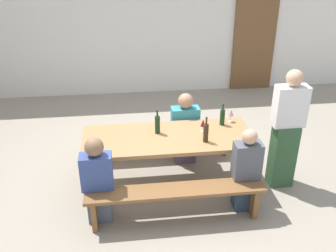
% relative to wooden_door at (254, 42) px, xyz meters
% --- Properties ---
extents(ground_plane, '(24.00, 24.00, 0.00)m').
position_rel_wooden_door_xyz_m(ground_plane, '(-2.27, -3.43, -1.05)').
color(ground_plane, gray).
extents(back_wall, '(14.00, 0.20, 3.20)m').
position_rel_wooden_door_xyz_m(back_wall, '(-2.27, 0.14, 0.55)').
color(back_wall, silver).
rests_on(back_wall, ground).
extents(wooden_door, '(0.90, 0.06, 2.10)m').
position_rel_wooden_door_xyz_m(wooden_door, '(0.00, 0.00, 0.00)').
color(wooden_door, brown).
rests_on(wooden_door, ground).
extents(tasting_table, '(2.22, 0.89, 0.75)m').
position_rel_wooden_door_xyz_m(tasting_table, '(-2.27, -3.43, -0.37)').
color(tasting_table, '#9E7247').
rests_on(tasting_table, ground).
extents(bench_near, '(2.12, 0.30, 0.45)m').
position_rel_wooden_door_xyz_m(bench_near, '(-2.27, -4.17, -0.69)').
color(bench_near, brown).
rests_on(bench_near, ground).
extents(bench_far, '(2.12, 0.30, 0.45)m').
position_rel_wooden_door_xyz_m(bench_far, '(-2.27, -2.68, -0.69)').
color(bench_far, brown).
rests_on(bench_far, ground).
extents(wine_bottle_0, '(0.07, 0.07, 0.30)m').
position_rel_wooden_door_xyz_m(wine_bottle_0, '(-1.49, -3.18, -0.18)').
color(wine_bottle_0, '#143319').
rests_on(wine_bottle_0, tasting_table).
extents(wine_bottle_1, '(0.07, 0.07, 0.34)m').
position_rel_wooden_door_xyz_m(wine_bottle_1, '(-1.81, -3.62, -0.17)').
color(wine_bottle_1, '#332814').
rests_on(wine_bottle_1, tasting_table).
extents(wine_bottle_2, '(0.07, 0.07, 0.33)m').
position_rel_wooden_door_xyz_m(wine_bottle_2, '(-2.39, -3.32, -0.17)').
color(wine_bottle_2, '#143319').
rests_on(wine_bottle_2, tasting_table).
extents(wine_glass_0, '(0.07, 0.07, 0.18)m').
position_rel_wooden_door_xyz_m(wine_glass_0, '(-1.79, -3.35, -0.17)').
color(wine_glass_0, silver).
rests_on(wine_glass_0, tasting_table).
extents(wine_glass_1, '(0.07, 0.07, 0.19)m').
position_rel_wooden_door_xyz_m(wine_glass_1, '(-1.35, -3.10, -0.16)').
color(wine_glass_1, silver).
rests_on(wine_glass_1, tasting_table).
extents(seated_guest_near_0, '(0.37, 0.24, 1.10)m').
position_rel_wooden_door_xyz_m(seated_guest_near_0, '(-3.17, -4.02, -0.52)').
color(seated_guest_near_0, '#4E596B').
rests_on(seated_guest_near_0, ground).
extents(seated_guest_near_1, '(0.33, 0.24, 1.10)m').
position_rel_wooden_door_xyz_m(seated_guest_near_1, '(-1.38, -4.02, -0.53)').
color(seated_guest_near_1, '#26384C').
rests_on(seated_guest_near_1, ground).
extents(seated_guest_far_0, '(0.41, 0.24, 1.09)m').
position_rel_wooden_door_xyz_m(seated_guest_far_0, '(-1.94, -2.83, -0.53)').
color(seated_guest_far_0, '#56455C').
rests_on(seated_guest_far_0, ground).
extents(standing_host, '(0.41, 0.24, 1.65)m').
position_rel_wooden_door_xyz_m(standing_host, '(-0.73, -3.58, -0.25)').
color(standing_host, '#2F5233').
rests_on(standing_host, ground).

